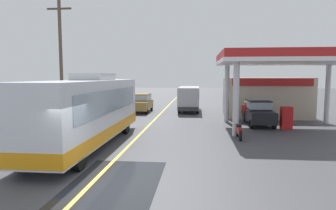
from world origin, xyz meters
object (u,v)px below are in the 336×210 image
at_px(car_trailing_behind_bus, 142,102).
at_px(pedestrian_near_pump, 245,111).
at_px(coach_bus_main, 88,112).
at_px(cyclist_on_shoulder, 30,137).
at_px(car_at_pump, 258,111).
at_px(motorcycle_parked_forecourt, 239,131).
at_px(minibus_opposing_lane, 189,97).

bearing_deg(car_trailing_behind_bus, pedestrian_near_pump, -33.84).
distance_m(coach_bus_main, cyclist_on_shoulder, 2.91).
xyz_separation_m(car_at_pump, car_trailing_behind_bus, (-9.87, 6.75, 0.00)).
distance_m(car_at_pump, cyclist_on_shoulder, 15.12).
bearing_deg(car_at_pump, motorcycle_parked_forecourt, -112.38).
bearing_deg(pedestrian_near_pump, car_at_pump, -39.94).
distance_m(cyclist_on_shoulder, car_trailing_behind_bus, 16.12).
xyz_separation_m(coach_bus_main, pedestrian_near_pump, (9.09, 8.10, -0.79)).
height_order(motorcycle_parked_forecourt, pedestrian_near_pump, pedestrian_near_pump).
distance_m(coach_bus_main, motorcycle_parked_forecourt, 8.34).
distance_m(pedestrian_near_pump, car_trailing_behind_bus, 10.88).
distance_m(car_at_pump, car_trailing_behind_bus, 11.95).
bearing_deg(pedestrian_near_pump, cyclist_on_shoulder, -138.30).
bearing_deg(coach_bus_main, car_trailing_behind_bus, 89.78).
relative_size(car_at_pump, pedestrian_near_pump, 2.53).
bearing_deg(coach_bus_main, minibus_opposing_lane, 73.16).
height_order(coach_bus_main, cyclist_on_shoulder, coach_bus_main).
bearing_deg(cyclist_on_shoulder, car_trailing_behind_bus, 82.48).
bearing_deg(car_at_pump, cyclist_on_shoulder, -142.38).
distance_m(minibus_opposing_lane, pedestrian_near_pump, 8.59).
bearing_deg(car_trailing_behind_bus, cyclist_on_shoulder, -97.52).
relative_size(coach_bus_main, motorcycle_parked_forecourt, 6.13).
xyz_separation_m(minibus_opposing_lane, car_trailing_behind_bus, (-4.62, -1.30, -0.46)).
relative_size(coach_bus_main, cyclist_on_shoulder, 6.07).
height_order(cyclist_on_shoulder, motorcycle_parked_forecourt, cyclist_on_shoulder).
bearing_deg(car_trailing_behind_bus, coach_bus_main, -90.22).
height_order(car_at_pump, minibus_opposing_lane, minibus_opposing_lane).
xyz_separation_m(coach_bus_main, motorcycle_parked_forecourt, (7.87, 2.43, -1.28)).
bearing_deg(motorcycle_parked_forecourt, coach_bus_main, -162.86).
bearing_deg(car_trailing_behind_bus, motorcycle_parked_forecourt, -56.30).
bearing_deg(cyclist_on_shoulder, car_at_pump, 37.62).
relative_size(coach_bus_main, pedestrian_near_pump, 6.65).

